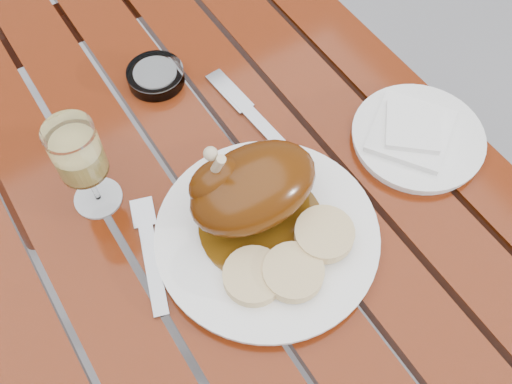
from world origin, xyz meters
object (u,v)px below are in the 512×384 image
table (232,278)px  wine_glass (84,168)px  dinner_plate (267,236)px  ashtray (156,76)px  side_plate (418,138)px

table → wine_glass: size_ratio=7.05×
table → wine_glass: bearing=154.9°
dinner_plate → ashtray: size_ratio=3.29×
dinner_plate → side_plate: (0.30, 0.02, -0.00)m
table → wine_glass: wine_glass is taller
ashtray → side_plate: bearing=-49.4°
ashtray → table: bearing=-93.0°
side_plate → ashtray: ashtray is taller
wine_glass → ashtray: size_ratio=1.74×
ashtray → dinner_plate: bearing=-91.2°
table → ashtray: bearing=87.0°
wine_glass → ashtray: wine_glass is taller
table → side_plate: 0.50m
dinner_plate → ashtray: (0.01, 0.36, 0.00)m
dinner_plate → side_plate: size_ratio=1.52×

